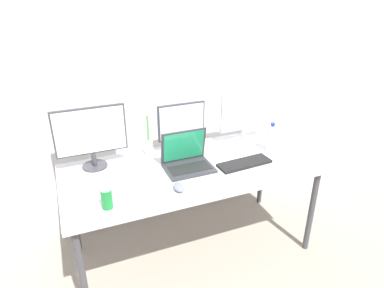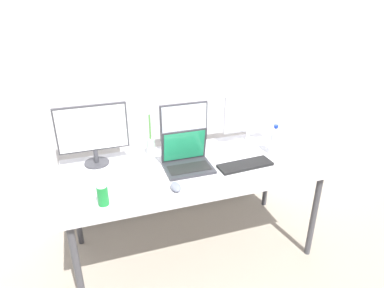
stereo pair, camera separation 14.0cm
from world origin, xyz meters
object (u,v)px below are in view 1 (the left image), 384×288
Objects in this scene: soda_can_near_keyboard at (107,199)px; bamboo_vase at (149,147)px; water_bottle at (271,139)px; mouse_by_keyboard at (179,187)px; monitor_left at (91,135)px; work_desk at (192,174)px; monitor_center at (182,127)px; laptop_silver at (187,159)px; keyboard_main at (244,163)px; monitor_right at (245,115)px.

bamboo_vase reaches higher than soda_can_near_keyboard.
water_bottle is 1.87× the size of soda_can_near_keyboard.
mouse_by_keyboard is 0.34× the size of bamboo_vase.
monitor_left is 4.46× the size of mouse_by_keyboard.
bamboo_vase is (-0.23, 0.29, 0.13)m from work_desk.
monitor_center reaches higher than laptop_silver.
monitor_left is (-0.64, 0.26, 0.31)m from work_desk.
soda_can_near_keyboard is (-0.60, -0.28, 0.00)m from laptop_silver.
keyboard_main is 3.14× the size of soda_can_near_keyboard.
monitor_left is at bearing -176.44° from bamboo_vase.
bamboo_vase is at bearing 128.80° from work_desk.
water_bottle is at bearing -0.15° from work_desk.
bamboo_vase is (0.41, 0.03, -0.18)m from monitor_left.
monitor_left reaches higher than water_bottle.
monitor_right is (1.20, -0.00, -0.03)m from monitor_left.
laptop_silver is 0.34m from bamboo_vase.
laptop_silver is (-0.03, 0.01, 0.12)m from work_desk.
monitor_center is at bearing 76.60° from laptop_silver.
monitor_center is 0.29m from bamboo_vase.
mouse_by_keyboard is (-0.15, -0.26, -0.04)m from laptop_silver.
monitor_right is 0.81m from bamboo_vase.
laptop_silver is (-0.60, -0.24, -0.16)m from monitor_right.
monitor_left is 1.14× the size of monitor_right.
mouse_by_keyboard is at bearing -121.27° from laptop_silver.
water_bottle reaches higher than soda_can_near_keyboard.
keyboard_main reaches higher than work_desk.
work_desk is at bearing 159.55° from keyboard_main.
work_desk is at bearing 179.85° from water_bottle.
laptop_silver is 2.62× the size of soda_can_near_keyboard.
monitor_right is at bearing 23.43° from soda_can_near_keyboard.
monitor_center is at bearing 176.84° from monitor_right.
keyboard_main is 1.01m from soda_can_near_keyboard.
bamboo_vase is (-0.88, 0.29, -0.03)m from water_bottle.
monitor_right reaches higher than bamboo_vase.
mouse_by_keyboard is at bearing -127.92° from work_desk.
water_bottle is at bearing 17.09° from mouse_by_keyboard.
keyboard_main is at bearing -50.17° from monitor_center.
soda_can_near_keyboard is at bearing -126.44° from bamboo_vase.
monitor_center is 0.96× the size of keyboard_main.
laptop_silver is at bearing 158.71° from work_desk.
water_bottle is 1.32m from soda_can_near_keyboard.
laptop_silver is at bearing 24.56° from soda_can_near_keyboard.
monitor_right is 0.47m from keyboard_main.
monitor_right is at bearing -2.11° from bamboo_vase.
keyboard_main is 0.57m from mouse_by_keyboard.
monitor_center is at bearing 126.18° from keyboard_main.
bamboo_vase is at bearing 142.60° from keyboard_main.
laptop_silver is 0.42m from keyboard_main.
laptop_silver is 0.30m from mouse_by_keyboard.
monitor_center is 0.60m from mouse_by_keyboard.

